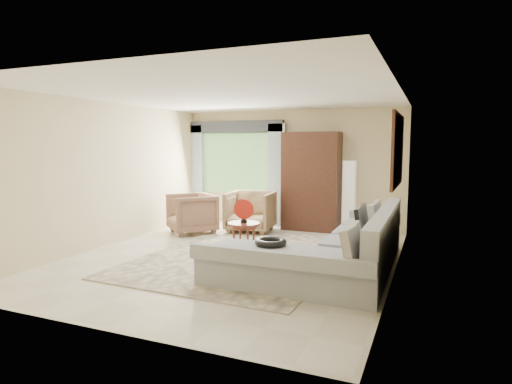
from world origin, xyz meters
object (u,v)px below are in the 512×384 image
at_px(coffee_table, 244,238).
at_px(tv_screen, 363,223).
at_px(floor_lamp, 349,197).
at_px(potted_plant, 196,210).
at_px(sectional_sofa, 341,253).
at_px(armchair_left, 192,213).
at_px(armchair_right, 250,212).
at_px(armoire, 311,181).

bearing_deg(coffee_table, tv_screen, -6.96).
bearing_deg(floor_lamp, potted_plant, -179.78).
height_order(coffee_table, floor_lamp, floor_lamp).
height_order(sectional_sofa, potted_plant, sectional_sofa).
xyz_separation_m(sectional_sofa, armchair_left, (-3.43, 1.60, 0.13)).
bearing_deg(coffee_table, armchair_right, 109.94).
xyz_separation_m(sectional_sofa, floor_lamp, (-0.43, 2.96, 0.47)).
height_order(armchair_right, potted_plant, armchair_right).
distance_m(sectional_sofa, armoire, 3.24).
bearing_deg(coffee_table, sectional_sofa, -14.06).
height_order(coffee_table, potted_plant, coffee_table).
xyz_separation_m(sectional_sofa, armchair_right, (-2.35, 2.18, 0.15)).
distance_m(sectional_sofa, armchair_left, 3.79).
bearing_deg(sectional_sofa, armchair_left, 154.98).
bearing_deg(potted_plant, sectional_sofa, -35.47).
height_order(armchair_right, floor_lamp, floor_lamp).
bearing_deg(armoire, sectional_sofa, -66.94).
relative_size(sectional_sofa, potted_plant, 7.04).
relative_size(armchair_right, armoire, 0.45).
bearing_deg(floor_lamp, coffee_table, -116.83).
xyz_separation_m(coffee_table, floor_lamp, (1.28, 2.53, 0.47)).
distance_m(sectional_sofa, coffee_table, 1.77).
height_order(armoire, floor_lamp, armoire).
bearing_deg(floor_lamp, armoire, -175.71).
xyz_separation_m(coffee_table, potted_plant, (-2.42, 2.51, -0.04)).
xyz_separation_m(armchair_left, armoire, (2.20, 1.30, 0.64)).
distance_m(armchair_right, armoire, 1.46).
xyz_separation_m(sectional_sofa, potted_plant, (-4.13, 2.94, -0.04)).
distance_m(tv_screen, armchair_left, 3.97).
bearing_deg(armoire, potted_plant, 179.09).
relative_size(sectional_sofa, tv_screen, 4.68).
relative_size(coffee_table, armchair_left, 0.59).
xyz_separation_m(sectional_sofa, armoire, (-1.23, 2.90, 0.77)).
bearing_deg(potted_plant, armchair_left, -62.50).
bearing_deg(potted_plant, tv_screen, -32.08).
xyz_separation_m(coffee_table, armoire, (0.48, 2.47, 0.77)).
height_order(sectional_sofa, armoire, armoire).
height_order(coffee_table, armchair_left, armchair_left).
bearing_deg(sectional_sofa, potted_plant, 144.53).
relative_size(potted_plant, armoire, 0.23).
xyz_separation_m(tv_screen, armchair_right, (-2.61, 1.99, -0.29)).
bearing_deg(sectional_sofa, coffee_table, 165.94).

